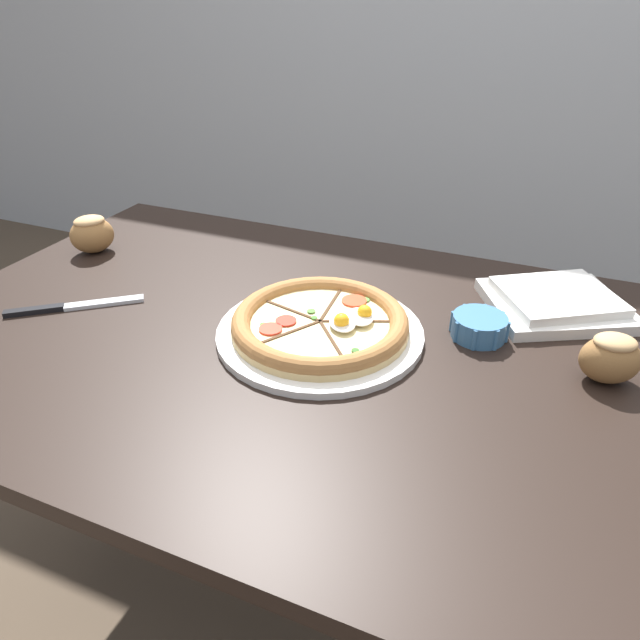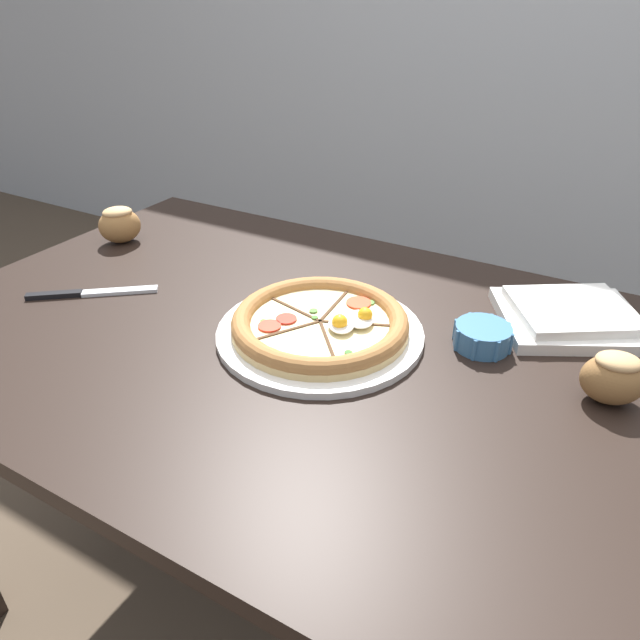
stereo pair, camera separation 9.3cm
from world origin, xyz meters
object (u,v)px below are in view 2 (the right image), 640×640
Objects in this scene: ramekin_bowl at (482,336)px; knife_spare at (91,293)px; bread_piece_near at (614,377)px; napkin_folded at (571,316)px; pizza at (320,325)px; bread_piece_mid at (119,224)px; dining_table at (355,397)px.

ramekin_bowl is 0.48× the size of knife_spare.
napkin_folded is at bearing 112.71° from bread_piece_near.
pizza is 0.44m from bread_piece_near.
pizza is 1.16× the size of napkin_folded.
bread_piece_near is 1.02m from bread_piece_mid.
pizza reaches higher than ramekin_bowl.
knife_spare is at bearing -172.05° from dining_table.
dining_table is at bearing -137.32° from napkin_folded.
bread_piece_mid is (-1.01, 0.07, 0.00)m from bread_piece_near.
ramekin_bowl is 0.85× the size of bread_piece_mid.
napkin_folded is 2.94× the size of bread_piece_near.
ramekin_bowl is at bearing 34.45° from dining_table.
bread_piece_mid is at bearing 168.07° from dining_table.
dining_table is 0.39m from napkin_folded.
pizza is 3.41× the size of bread_piece_near.
knife_spare is (-0.80, -0.33, -0.01)m from napkin_folded.
ramekin_bowl is 0.32× the size of napkin_folded.
dining_table is 0.68m from bread_piece_mid.
napkin_folded is at bearing 7.09° from bread_piece_mid.
pizza is at bearing -26.92° from knife_spare.
napkin_folded is 1.49× the size of knife_spare.
knife_spare is at bearing -168.88° from pizza.
napkin_folded is (0.35, 0.24, -0.00)m from pizza.
bread_piece_near reaches higher than ramekin_bowl.
dining_table is 7.82× the size of knife_spare.
bread_piece_mid is (-0.58, 0.12, 0.02)m from pizza.
pizza is (-0.08, 0.01, 0.11)m from dining_table.
pizza is 3.02× the size of bread_piece_mid.
bread_piece_near is at bearing -4.21° from bread_piece_mid.
napkin_folded is at bearing 51.80° from ramekin_bowl.
bread_piece_near is (0.19, -0.05, 0.02)m from ramekin_bowl.
knife_spare is at bearing -56.85° from bread_piece_mid.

